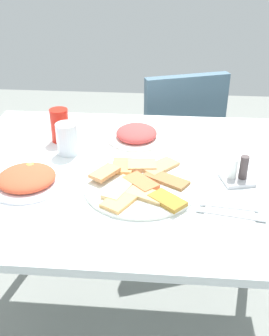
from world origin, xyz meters
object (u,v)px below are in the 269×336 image
Objects in this scene: pide_platter at (140,184)px; salad_plate_rice at (137,134)px; dining_chair at (176,144)px; drinking_glass at (67,139)px; condiment_caddy at (238,174)px; soda_can at (60,125)px; spoon at (229,207)px; salad_plate_greens at (27,179)px; paper_napkin at (230,212)px; dining_table at (131,190)px; fork at (231,214)px.

salad_plate_rice is at bearing 95.78° from pide_platter.
pide_platter is at bearing -97.98° from dining_chair.
drinking_glass reaches higher than condiment_caddy.
drinking_glass is 0.58m from condiment_caddy.
soda_can is at bearing 158.49° from condiment_caddy.
spoon is at bearing -29.56° from drinking_glass.
salad_plate_greens is 0.60m from paper_napkin.
dining_chair is 0.65m from salad_plate_rice.
soda_can is (-0.44, -0.59, 0.34)m from dining_chair.
drinking_glass is at bearing 157.01° from dining_table.
fork is at bearing -58.25° from salad_plate_rice.
drinking_glass is (0.05, -0.10, -0.01)m from soda_can.
pide_platter is at bearing -70.67° from dining_table.
paper_napkin is at bearing -82.75° from dining_chair.
dining_chair reaches higher than pide_platter.
dining_table is 0.34m from salad_plate_greens.
paper_napkin is at bearing -35.76° from soda_can.
condiment_caddy reaches higher than fork.
salad_plate_rice is 0.43m from condiment_caddy.
drinking_glass is (-0.23, 0.10, 0.14)m from dining_table.
dining_chair is 4.05× the size of salad_plate_rice.
salad_plate_greens is (-0.31, -0.12, 0.10)m from dining_table.
dining_table is at bearing 151.91° from fork.
condiment_caddy reaches higher than pide_platter.
fork is (0.57, -0.43, -0.06)m from soda_can.
salad_plate_rice is 0.54m from fork.
condiment_caddy is (0.04, 0.15, 0.02)m from spoon.
spoon is at bearing 100.68° from fork.
salad_plate_rice is at bearing 89.15° from dining_table.
pide_platter is 0.30m from condiment_caddy.
dining_chair is 8.12× the size of condiment_caddy.
dining_chair is 1.06m from salad_plate_greens.
condiment_caddy reaches higher than spoon.
pide_platter is 3.08× the size of condiment_caddy.
fork is (0.29, -0.46, -0.01)m from salad_plate_rice.
soda_can is at bearing -126.54° from dining_chair.
salad_plate_greens is 1.06× the size of salad_plate_rice.
drinking_glass reaches higher than salad_plate_rice.
drinking_glass is at bearing -119.47° from dining_chair.
dining_table is 10.70× the size of drinking_glass.
salad_plate_rice is (-0.16, -0.56, 0.30)m from dining_chair.
paper_napkin is at bearing 100.68° from fork.
drinking_glass is at bearing 157.64° from spoon.
paper_napkin is 0.02m from fork.
condiment_caddy is at bearing -40.16° from salad_plate_rice.
dining_chair is at bearing 101.46° from condiment_caddy.
drinking_glass is 0.59× the size of fork.
dining_table is at bearing 109.33° from pide_platter.
pide_platter is at bearing -168.37° from condiment_caddy.
salad_plate_rice is 0.51m from spoon.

